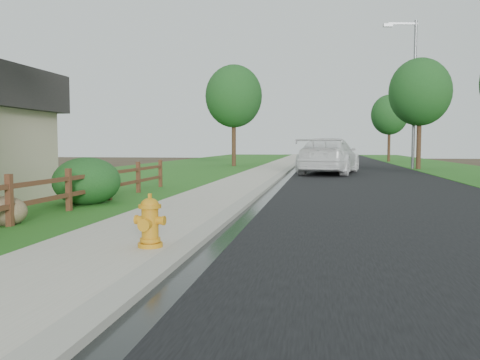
% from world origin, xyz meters
% --- Properties ---
extents(ground, '(120.00, 120.00, 0.00)m').
position_xyz_m(ground, '(0.00, 0.00, 0.00)').
color(ground, '#372B1E').
extents(road, '(8.00, 90.00, 0.02)m').
position_xyz_m(road, '(4.60, 35.00, 0.01)').
color(road, black).
rests_on(road, ground).
extents(curb, '(0.40, 90.00, 0.12)m').
position_xyz_m(curb, '(0.40, 35.00, 0.06)').
color(curb, gray).
rests_on(curb, ground).
extents(wet_gutter, '(0.50, 90.00, 0.00)m').
position_xyz_m(wet_gutter, '(0.75, 35.00, 0.02)').
color(wet_gutter, black).
rests_on(wet_gutter, road).
extents(sidewalk, '(2.20, 90.00, 0.10)m').
position_xyz_m(sidewalk, '(-0.90, 35.00, 0.05)').
color(sidewalk, '#AEA998').
rests_on(sidewalk, ground).
extents(grass_strip, '(1.60, 90.00, 0.06)m').
position_xyz_m(grass_strip, '(-2.80, 35.00, 0.03)').
color(grass_strip, '#2C631C').
rests_on(grass_strip, ground).
extents(lawn_near, '(9.00, 90.00, 0.04)m').
position_xyz_m(lawn_near, '(-8.00, 35.00, 0.02)').
color(lawn_near, '#2C631C').
rests_on(lawn_near, ground).
extents(verge_far, '(6.00, 90.00, 0.04)m').
position_xyz_m(verge_far, '(11.50, 35.00, 0.02)').
color(verge_far, '#2C631C').
rests_on(verge_far, ground).
extents(ranch_fence, '(0.12, 16.92, 1.10)m').
position_xyz_m(ranch_fence, '(-3.60, 6.40, 0.62)').
color(ranch_fence, '#4D2A19').
rests_on(ranch_fence, ground).
extents(fire_hydrant, '(0.54, 0.43, 0.83)m').
position_xyz_m(fire_hydrant, '(-0.10, 3.48, 0.48)').
color(fire_hydrant, orange).
rests_on(fire_hydrant, sidewalk).
extents(white_suv, '(4.01, 7.34, 2.02)m').
position_xyz_m(white_suv, '(2.96, 25.42, 1.03)').
color(white_suv, white).
rests_on(white_suv, road).
extents(dark_car_mid, '(2.36, 5.31, 1.78)m').
position_xyz_m(dark_car_mid, '(3.68, 35.24, 0.91)').
color(dark_car_mid, black).
rests_on(dark_car_mid, road).
extents(dark_car_far, '(3.33, 5.56, 1.73)m').
position_xyz_m(dark_car_far, '(3.03, 40.57, 0.89)').
color(dark_car_far, black).
rests_on(dark_car_far, road).
extents(streetlight, '(2.30, 0.60, 10.00)m').
position_xyz_m(streetlight, '(8.51, 32.10, 5.67)').
color(streetlight, slate).
rests_on(streetlight, ground).
extents(boulder, '(1.08, 0.90, 0.63)m').
position_xyz_m(boulder, '(-3.90, 5.48, 0.32)').
color(boulder, brown).
rests_on(boulder, ground).
extents(shrub_c, '(2.33, 2.33, 1.34)m').
position_xyz_m(shrub_c, '(-3.90, 9.19, 0.67)').
color(shrub_c, '#18451A').
rests_on(shrub_c, ground).
extents(tree_mid_left, '(4.32, 4.32, 7.72)m').
position_xyz_m(tree_mid_left, '(-4.09, 34.35, 5.33)').
color(tree_mid_left, '#3D2419').
rests_on(tree_mid_left, ground).
extents(tree_mid_right, '(4.11, 4.11, 7.46)m').
position_xyz_m(tree_mid_right, '(9.00, 31.75, 5.18)').
color(tree_mid_right, '#3D2419').
rests_on(tree_mid_right, ground).
extents(tree_far_right, '(3.52, 3.52, 6.50)m').
position_xyz_m(tree_far_right, '(9.00, 46.98, 4.54)').
color(tree_far_right, '#3D2419').
rests_on(tree_far_right, ground).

